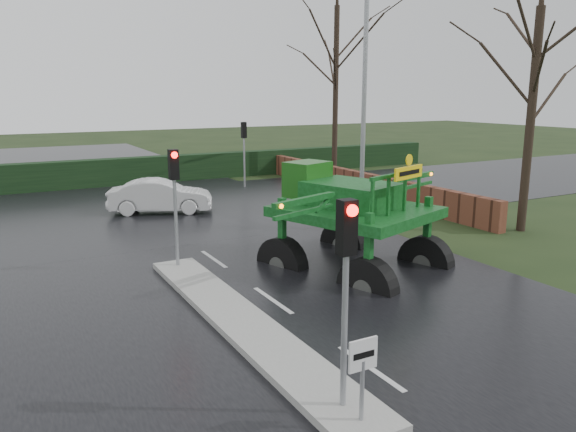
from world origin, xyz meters
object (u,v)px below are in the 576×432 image
traffic_signal_mid (174,183)px  traffic_signal_far (244,140)px  keep_left_sign (363,366)px  traffic_signal_near (346,260)px  street_light_right (359,70)px  crop_sprayer (363,212)px  white_sedan (161,213)px

traffic_signal_mid → traffic_signal_far: same height
keep_left_sign → traffic_signal_near: traffic_signal_near is taller
keep_left_sign → traffic_signal_far: traffic_signal_far is taller
traffic_signal_far → street_light_right: bearing=101.9°
street_light_right → crop_sprayer: (-5.66, -8.23, -3.95)m
crop_sprayer → keep_left_sign: bearing=-144.9°
street_light_right → white_sedan: 10.35m
traffic_signal_near → traffic_signal_far: (7.80, 21.02, 0.00)m
traffic_signal_near → crop_sprayer: crop_sprayer is taller
traffic_signal_near → traffic_signal_mid: bearing=90.0°
keep_left_sign → street_light_right: bearing=54.9°
traffic_signal_far → white_sedan: 7.82m
crop_sprayer → white_sedan: (-1.97, 11.86, -2.04)m
traffic_signal_near → traffic_signal_far: same height
traffic_signal_near → traffic_signal_far: bearing=69.6°
traffic_signal_near → traffic_signal_mid: same height
traffic_signal_mid → traffic_signal_near: bearing=-90.0°
keep_left_sign → traffic_signal_far: size_ratio=0.38×
traffic_signal_mid → white_sedan: 8.73m
keep_left_sign → traffic_signal_mid: traffic_signal_mid is taller
traffic_signal_near → street_light_right: size_ratio=0.35×
keep_left_sign → crop_sprayer: (3.83, 5.27, 0.98)m
traffic_signal_near → street_light_right: (9.49, 13.01, 3.40)m
traffic_signal_far → crop_sprayer: crop_sprayer is taller
street_light_right → traffic_signal_far: bearing=101.9°
traffic_signal_near → traffic_signal_mid: (0.00, 8.50, 0.00)m
keep_left_sign → traffic_signal_mid: 9.12m
keep_left_sign → traffic_signal_far: bearing=70.1°
traffic_signal_near → traffic_signal_mid: 8.50m
traffic_signal_far → street_light_right: street_light_right is taller
keep_left_sign → street_light_right: street_light_right is taller
keep_left_sign → traffic_signal_near: (0.00, 0.49, 1.53)m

